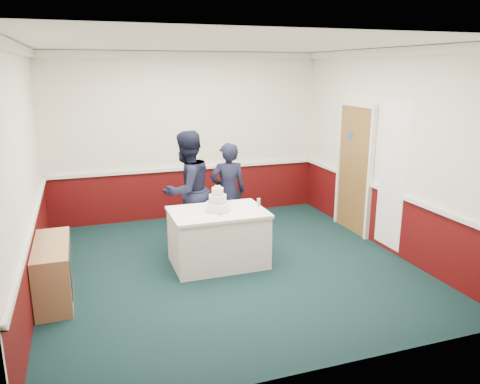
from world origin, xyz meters
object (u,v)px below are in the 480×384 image
object	(u,v)px
cake_knife	(220,215)
champagne_flute	(259,203)
sideboard	(54,271)
cake_table	(218,237)
wedding_cake	(218,203)
person_woman	(228,192)
person_man	(187,191)

from	to	relation	value
cake_knife	champagne_flute	bearing A→B (deg)	-19.92
sideboard	cake_table	bearing A→B (deg)	9.21
cake_knife	champagne_flute	world-z (taller)	champagne_flute
cake_table	sideboard	bearing A→B (deg)	-170.79
sideboard	cake_knife	world-z (taller)	cake_knife
champagne_flute	cake_table	bearing A→B (deg)	150.75
sideboard	champagne_flute	distance (m)	2.72
sideboard	champagne_flute	world-z (taller)	champagne_flute
wedding_cake	person_woman	distance (m)	1.02
champagne_flute	person_man	size ratio (longest dim) A/B	0.11
wedding_cake	champagne_flute	xyz separation A→B (m)	(0.50, -0.28, 0.03)
cake_knife	person_man	world-z (taller)	person_man
cake_table	person_woman	distance (m)	1.09
cake_table	cake_knife	xyz separation A→B (m)	(-0.03, -0.20, 0.39)
sideboard	cake_table	world-z (taller)	cake_table
wedding_cake	person_man	size ratio (longest dim) A/B	0.20
sideboard	cake_table	distance (m)	2.19
cake_table	person_woman	xyz separation A→B (m)	(0.44, 0.91, 0.39)
cake_table	wedding_cake	xyz separation A→B (m)	(0.00, 0.00, 0.50)
cake_knife	person_woman	xyz separation A→B (m)	(0.47, 1.11, 0.00)
wedding_cake	champagne_flute	distance (m)	0.57
cake_table	champagne_flute	xyz separation A→B (m)	(0.50, -0.28, 0.53)
wedding_cake	person_woman	bearing A→B (deg)	64.39
cake_knife	champagne_flute	distance (m)	0.55
cake_table	champagne_flute	size ratio (longest dim) A/B	6.44
cake_table	wedding_cake	bearing A→B (deg)	90.00
sideboard	person_man	bearing A→B (deg)	30.65
sideboard	person_woman	size ratio (longest dim) A/B	0.75
person_man	person_woman	size ratio (longest dim) A/B	1.14
cake_knife	person_man	bearing A→B (deg)	91.62
person_man	sideboard	bearing A→B (deg)	-0.23
person_woman	cake_knife	bearing A→B (deg)	71.73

